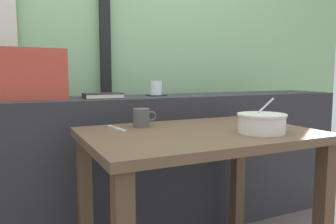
{
  "coord_description": "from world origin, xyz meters",
  "views": [
    {
      "loc": [
        -0.69,
        -1.26,
        0.96
      ],
      "look_at": [
        0.09,
        0.37,
        0.76
      ],
      "focal_mm": 35.01,
      "sensor_mm": 36.0,
      "label": 1
    }
  ],
  "objects_px": {
    "throw_pillow": "(33,74)",
    "ceramic_mug": "(142,118)",
    "fork_utensil": "(116,128)",
    "breakfast_table": "(199,159)",
    "coaster_square": "(156,95)",
    "soup_bowl": "(262,123)",
    "juice_glass": "(156,88)",
    "closed_book": "(103,96)"
  },
  "relations": [
    {
      "from": "soup_bowl",
      "to": "fork_utensil",
      "type": "xyz_separation_m",
      "value": [
        -0.51,
        0.36,
        -0.04
      ]
    },
    {
      "from": "throw_pillow",
      "to": "ceramic_mug",
      "type": "bearing_deg",
      "value": -43.18
    },
    {
      "from": "juice_glass",
      "to": "closed_book",
      "type": "height_order",
      "value": "juice_glass"
    },
    {
      "from": "coaster_square",
      "to": "throw_pillow",
      "type": "relative_size",
      "value": 0.31
    },
    {
      "from": "soup_bowl",
      "to": "ceramic_mug",
      "type": "bearing_deg",
      "value": 137.02
    },
    {
      "from": "breakfast_table",
      "to": "soup_bowl",
      "type": "xyz_separation_m",
      "value": [
        0.21,
        -0.16,
        0.17
      ]
    },
    {
      "from": "coaster_square",
      "to": "ceramic_mug",
      "type": "distance_m",
      "value": 0.49
    },
    {
      "from": "ceramic_mug",
      "to": "fork_utensil",
      "type": "bearing_deg",
      "value": -178.72
    },
    {
      "from": "breakfast_table",
      "to": "soup_bowl",
      "type": "height_order",
      "value": "soup_bowl"
    },
    {
      "from": "fork_utensil",
      "to": "ceramic_mug",
      "type": "relative_size",
      "value": 1.5
    },
    {
      "from": "ceramic_mug",
      "to": "breakfast_table",
      "type": "bearing_deg",
      "value": -48.6
    },
    {
      "from": "throw_pillow",
      "to": "soup_bowl",
      "type": "bearing_deg",
      "value": -43.09
    },
    {
      "from": "coaster_square",
      "to": "throw_pillow",
      "type": "bearing_deg",
      "value": -179.15
    },
    {
      "from": "juice_glass",
      "to": "closed_book",
      "type": "distance_m",
      "value": 0.35
    },
    {
      "from": "coaster_square",
      "to": "ceramic_mug",
      "type": "relative_size",
      "value": 0.88
    },
    {
      "from": "juice_glass",
      "to": "soup_bowl",
      "type": "bearing_deg",
      "value": -80.07
    },
    {
      "from": "soup_bowl",
      "to": "fork_utensil",
      "type": "distance_m",
      "value": 0.63
    },
    {
      "from": "breakfast_table",
      "to": "closed_book",
      "type": "bearing_deg",
      "value": 115.72
    },
    {
      "from": "breakfast_table",
      "to": "juice_glass",
      "type": "distance_m",
      "value": 0.69
    },
    {
      "from": "ceramic_mug",
      "to": "closed_book",
      "type": "bearing_deg",
      "value": 104.03
    },
    {
      "from": "juice_glass",
      "to": "fork_utensil",
      "type": "bearing_deg",
      "value": -131.92
    },
    {
      "from": "throw_pillow",
      "to": "fork_utensil",
      "type": "bearing_deg",
      "value": -52.9
    },
    {
      "from": "juice_glass",
      "to": "ceramic_mug",
      "type": "distance_m",
      "value": 0.5
    },
    {
      "from": "soup_bowl",
      "to": "ceramic_mug",
      "type": "height_order",
      "value": "soup_bowl"
    },
    {
      "from": "coaster_square",
      "to": "fork_utensil",
      "type": "distance_m",
      "value": 0.58
    },
    {
      "from": "juice_glass",
      "to": "soup_bowl",
      "type": "distance_m",
      "value": 0.8
    },
    {
      "from": "throw_pillow",
      "to": "soup_bowl",
      "type": "height_order",
      "value": "throw_pillow"
    },
    {
      "from": "juice_glass",
      "to": "breakfast_table",
      "type": "bearing_deg",
      "value": -96.39
    },
    {
      "from": "breakfast_table",
      "to": "throw_pillow",
      "type": "relative_size",
      "value": 3.04
    },
    {
      "from": "closed_book",
      "to": "soup_bowl",
      "type": "distance_m",
      "value": 0.87
    },
    {
      "from": "throw_pillow",
      "to": "ceramic_mug",
      "type": "xyz_separation_m",
      "value": [
        0.43,
        -0.41,
        -0.2
      ]
    },
    {
      "from": "breakfast_table",
      "to": "soup_bowl",
      "type": "bearing_deg",
      "value": -36.96
    },
    {
      "from": "throw_pillow",
      "to": "fork_utensil",
      "type": "relative_size",
      "value": 1.88
    },
    {
      "from": "breakfast_table",
      "to": "fork_utensil",
      "type": "xyz_separation_m",
      "value": [
        -0.31,
        0.21,
        0.13
      ]
    },
    {
      "from": "coaster_square",
      "to": "soup_bowl",
      "type": "bearing_deg",
      "value": -80.07
    },
    {
      "from": "breakfast_table",
      "to": "juice_glass",
      "type": "height_order",
      "value": "juice_glass"
    },
    {
      "from": "breakfast_table",
      "to": "fork_utensil",
      "type": "bearing_deg",
      "value": 146.25
    },
    {
      "from": "coaster_square",
      "to": "soup_bowl",
      "type": "xyz_separation_m",
      "value": [
        0.14,
        -0.78,
        -0.08
      ]
    },
    {
      "from": "throw_pillow",
      "to": "fork_utensil",
      "type": "xyz_separation_m",
      "value": [
        0.31,
        -0.41,
        -0.24
      ]
    },
    {
      "from": "juice_glass",
      "to": "fork_utensil",
      "type": "relative_size",
      "value": 0.51
    },
    {
      "from": "throw_pillow",
      "to": "soup_bowl",
      "type": "distance_m",
      "value": 1.15
    },
    {
      "from": "closed_book",
      "to": "fork_utensil",
      "type": "relative_size",
      "value": 1.3
    }
  ]
}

